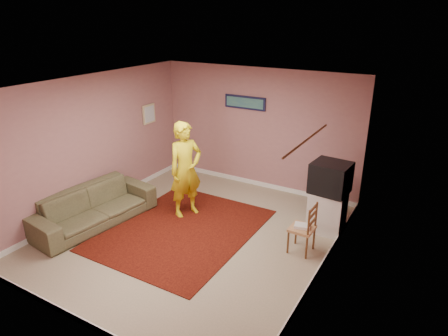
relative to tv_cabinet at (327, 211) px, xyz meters
The scene contains 26 objects.
ground 2.38m from the tv_cabinet, 145.90° to the right, with size 5.00×5.00×0.00m, color tan.
wall_back 2.46m from the tv_cabinet, 148.83° to the left, with size 4.50×0.02×2.60m, color #A26C6A.
wall_front 4.39m from the tv_cabinet, 117.04° to the right, with size 4.50×0.02×2.60m, color #A26C6A.
wall_left 4.50m from the tv_cabinet, 162.55° to the right, with size 0.02×5.00×2.60m, color #A26C6A.
wall_right 1.64m from the tv_cabinet, 77.20° to the right, with size 0.02×5.00×2.60m, color #A26C6A.
ceiling 3.24m from the tv_cabinet, 145.90° to the right, with size 4.50×5.00×0.02m, color silver.
baseboard_back 2.30m from the tv_cabinet, 149.04° to the left, with size 4.50×0.02×0.10m, color white.
baseboard_front 4.29m from the tv_cabinet, 117.10° to the right, with size 4.50×0.02×0.10m, color white.
baseboard_left 4.40m from the tv_cabinet, 162.51° to the right, with size 0.02×5.00×0.10m, color white.
baseboard_right 1.39m from the tv_cabinet, 77.61° to the right, with size 0.02×5.00×0.10m, color white.
window 2.49m from the tv_cabinet, 82.46° to the right, with size 0.01×1.10×1.50m, color black.
curtain_sheer 2.54m from the tv_cabinet, 83.26° to the right, with size 0.01×0.75×2.10m, color white.
curtain_floral 1.91m from the tv_cabinet, 80.98° to the right, with size 0.01×0.35×2.10m, color beige.
curtain_rod 2.96m from the tv_cabinet, 83.58° to the right, with size 0.02×0.02×1.40m, color brown.
picture_back 2.93m from the tv_cabinet, 153.01° to the left, with size 0.95×0.04×0.28m.
picture_left 4.34m from the tv_cabinet, behind, with size 0.04×0.38×0.42m.
area_rug 2.59m from the tv_cabinet, 149.73° to the right, with size 2.37×2.97×0.02m, color black.
tv_cabinet is the anchor object (origin of this frame).
crt_tv 0.64m from the tv_cabinet, behind, with size 0.67×0.61×0.53m.
chair_a 0.49m from the tv_cabinet, 91.60° to the left, with size 0.48×0.47×0.50m.
dvd_player 0.47m from the tv_cabinet, 91.60° to the left, with size 0.32×0.23×0.05m, color #A8A8AD.
blue_throw 0.74m from the tv_cabinet, 91.13° to the left, with size 0.38×0.05×0.40m, color #86A6DB.
chair_b 0.90m from the tv_cabinet, 99.82° to the right, with size 0.38×0.40×0.46m.
game_console 0.89m from the tv_cabinet, 99.82° to the right, with size 0.24×0.18×0.05m, color white.
sofa 4.20m from the tv_cabinet, 153.26° to the right, with size 2.28×0.89×0.67m, color brown.
person 2.65m from the tv_cabinet, 163.65° to the right, with size 0.66×0.44×1.82m, color gold.
Camera 1 is at (3.52, -5.00, 3.63)m, focal length 32.00 mm.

